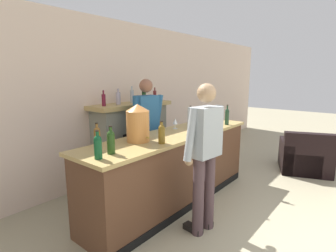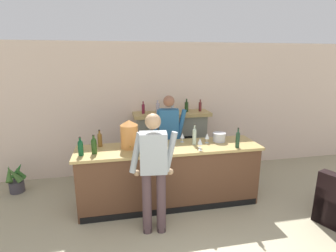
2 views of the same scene
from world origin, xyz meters
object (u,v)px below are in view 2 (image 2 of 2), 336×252
person_customer (154,169)px  wine_glass_front_left (207,136)px  person_bartender (169,137)px  copper_dispenser (129,134)px  ice_bucket_steel (219,137)px  wine_bottle_merlot_tall (194,136)px  wine_bottle_rose_blush (94,145)px  wine_bottle_burgundy_dark (238,139)px  wine_bottle_port_short (81,147)px  wine_glass_by_dispenser (200,142)px  wine_bottle_riesling_slim (100,139)px  wine_bottle_chardonnay_pale (138,146)px  potted_plant_corner (16,179)px  wine_glass_mid_counter (182,136)px  wine_glass_near_bucket (200,141)px  fireplace_stone (171,143)px

person_customer → wine_glass_front_left: (1.04, 0.78, 0.18)m
person_bartender → copper_dispenser: size_ratio=3.84×
person_customer → ice_bucket_steel: (1.27, 0.82, 0.14)m
wine_bottle_merlot_tall → wine_glass_front_left: bearing=7.0°
copper_dispenser → wine_bottle_rose_blush: copper_dispenser is taller
copper_dispenser → wine_bottle_merlot_tall: size_ratio=1.33×
ice_bucket_steel → wine_bottle_burgundy_dark: bearing=-65.1°
wine_bottle_port_short → wine_glass_by_dispenser: wine_bottle_port_short is taller
wine_bottle_riesling_slim → wine_glass_front_left: (1.78, -0.18, -0.01)m
ice_bucket_steel → copper_dispenser: bearing=-178.8°
wine_bottle_chardonnay_pale → wine_bottle_riesling_slim: size_ratio=0.98×
person_bartender → potted_plant_corner: bearing=174.6°
wine_glass_mid_counter → wine_glass_near_bucket: wine_glass_near_bucket is taller
wine_bottle_merlot_tall → person_bartender: bearing=116.0°
wine_bottle_burgundy_dark → wine_glass_near_bucket: size_ratio=2.03×
wine_glass_front_left → person_bartender: bearing=132.1°
ice_bucket_steel → wine_glass_front_left: 0.24m
wine_bottle_merlot_tall → wine_glass_near_bucket: 0.20m
wine_glass_by_dispenser → wine_bottle_merlot_tall: bearing=91.1°
ice_bucket_steel → wine_bottle_burgundy_dark: (0.17, -0.36, 0.07)m
wine_bottle_rose_blush → wine_bottle_burgundy_dark: (2.25, -0.17, 0.01)m
wine_bottle_burgundy_dark → wine_glass_by_dispenser: bearing=-179.2°
ice_bucket_steel → wine_glass_mid_counter: (-0.63, 0.09, 0.03)m
person_customer → ice_bucket_steel: person_customer is taller
person_customer → ice_bucket_steel: bearing=32.9°
wine_bottle_rose_blush → ice_bucket_steel: bearing=5.3°
ice_bucket_steel → wine_glass_front_left: (-0.23, -0.04, 0.04)m
wine_bottle_riesling_slim → person_customer: bearing=-52.2°
copper_dispenser → wine_bottle_chardonnay_pale: copper_dispenser is taller
copper_dispenser → wine_bottle_riesling_slim: bearing=160.0°
person_bartender → wine_bottle_merlot_tall: (0.31, -0.63, 0.19)m
copper_dispenser → wine_bottle_chardonnay_pale: bearing=-70.3°
fireplace_stone → wine_glass_front_left: fireplace_stone is taller
wine_bottle_rose_blush → wine_glass_mid_counter: size_ratio=1.86×
wine_bottle_merlot_tall → wine_glass_near_bucket: bearing=-80.6°
wine_bottle_chardonnay_pale → wine_glass_front_left: wine_bottle_chardonnay_pale is taller
person_bartender → ice_bucket_steel: (0.78, -0.56, 0.12)m
wine_bottle_port_short → wine_bottle_rose_blush: 0.19m
person_customer → wine_bottle_merlot_tall: 1.12m
ice_bucket_steel → wine_bottle_chardonnay_pale: 1.47m
copper_dispenser → wine_glass_by_dispenser: copper_dispenser is taller
person_customer → wine_bottle_merlot_tall: person_customer is taller
wine_bottle_burgundy_dark → wine_glass_by_dispenser: 0.63m
wine_bottle_merlot_tall → wine_glass_by_dispenser: wine_bottle_merlot_tall is taller
fireplace_stone → potted_plant_corner: bearing=-174.8°
wine_glass_mid_counter → wine_glass_by_dispenser: size_ratio=0.85×
ice_bucket_steel → wine_bottle_rose_blush: wine_bottle_rose_blush is taller
copper_dispenser → wine_glass_near_bucket: 1.14m
person_bartender → wine_bottle_merlot_tall: size_ratio=5.09×
wine_bottle_chardonnay_pale → wine_bottle_port_short: bearing=173.6°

